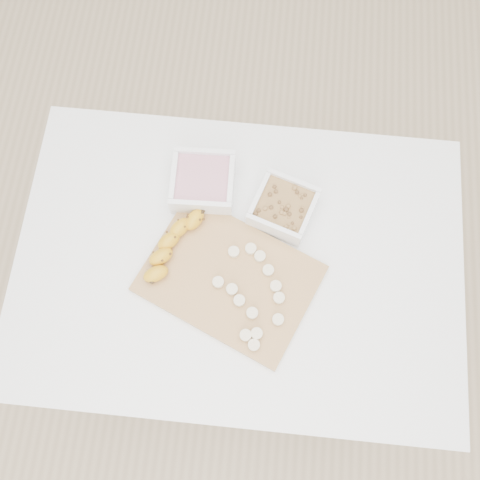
# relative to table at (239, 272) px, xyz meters

# --- Properties ---
(ground) EXTENTS (3.50, 3.50, 0.00)m
(ground) POSITION_rel_table_xyz_m (0.00, 0.00, -0.65)
(ground) COLOR #C6AD89
(ground) RESTS_ON ground
(table) EXTENTS (1.00, 0.70, 0.75)m
(table) POSITION_rel_table_xyz_m (0.00, 0.00, 0.00)
(table) COLOR white
(table) RESTS_ON ground
(bowl_yogurt) EXTENTS (0.14, 0.14, 0.07)m
(bowl_yogurt) POSITION_rel_table_xyz_m (-0.10, 0.17, 0.13)
(bowl_yogurt) COLOR white
(bowl_yogurt) RESTS_ON table
(bowl_granola) EXTENTS (0.16, 0.16, 0.06)m
(bowl_granola) POSITION_rel_table_xyz_m (0.09, 0.13, 0.13)
(bowl_granola) COLOR white
(bowl_granola) RESTS_ON table
(cutting_board) EXTENTS (0.43, 0.38, 0.01)m
(cutting_board) POSITION_rel_table_xyz_m (-0.02, -0.04, 0.10)
(cutting_board) COLOR tan
(cutting_board) RESTS_ON table
(banana) EXTENTS (0.16, 0.18, 0.03)m
(banana) POSITION_rel_table_xyz_m (-0.15, 0.01, 0.13)
(banana) COLOR orange
(banana) RESTS_ON cutting_board
(banana_slices) EXTENTS (0.16, 0.23, 0.02)m
(banana_slices) POSITION_rel_table_xyz_m (0.04, -0.08, 0.12)
(banana_slices) COLOR beige
(banana_slices) RESTS_ON cutting_board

